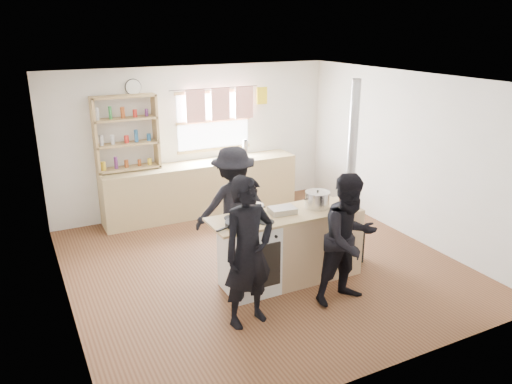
% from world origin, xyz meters
% --- Properties ---
extents(ground, '(5.00, 5.00, 0.01)m').
position_xyz_m(ground, '(0.00, 0.00, -0.01)').
color(ground, brown).
rests_on(ground, ground).
extents(back_counter, '(3.40, 0.55, 0.90)m').
position_xyz_m(back_counter, '(0.00, 2.22, 0.45)').
color(back_counter, tan).
rests_on(back_counter, ground).
extents(shelving_unit, '(1.00, 0.28, 1.20)m').
position_xyz_m(shelving_unit, '(-1.20, 2.34, 1.51)').
color(shelving_unit, tan).
rests_on(shelving_unit, back_counter).
extents(thermos, '(0.10, 0.10, 0.30)m').
position_xyz_m(thermos, '(0.83, 2.22, 1.05)').
color(thermos, silver).
rests_on(thermos, back_counter).
extents(cooking_island, '(1.97, 0.64, 0.93)m').
position_xyz_m(cooking_island, '(0.14, -0.55, 0.47)').
color(cooking_island, silver).
rests_on(cooking_island, ground).
extents(skillet_greens, '(0.39, 0.39, 0.05)m').
position_xyz_m(skillet_greens, '(-0.63, -0.63, 0.96)').
color(skillet_greens, black).
rests_on(skillet_greens, cooking_island).
extents(roast_tray, '(0.34, 0.26, 0.07)m').
position_xyz_m(roast_tray, '(0.02, -0.52, 0.97)').
color(roast_tray, silver).
rests_on(roast_tray, cooking_island).
extents(stockpot_stove, '(0.22, 0.22, 0.18)m').
position_xyz_m(stockpot_stove, '(-0.34, -0.48, 1.01)').
color(stockpot_stove, silver).
rests_on(stockpot_stove, cooking_island).
extents(stockpot_counter, '(0.32, 0.32, 0.23)m').
position_xyz_m(stockpot_counter, '(0.52, -0.55, 1.04)').
color(stockpot_counter, silver).
rests_on(stockpot_counter, cooking_island).
extents(bread_board, '(0.33, 0.28, 0.12)m').
position_xyz_m(bread_board, '(0.93, -0.63, 0.98)').
color(bread_board, tan).
rests_on(bread_board, cooking_island).
extents(flue_heater, '(0.35, 0.35, 2.50)m').
position_xyz_m(flue_heater, '(1.12, -0.43, 0.65)').
color(flue_heater, black).
rests_on(flue_heater, ground).
extents(person_near_left, '(0.67, 0.50, 1.69)m').
position_xyz_m(person_near_left, '(-0.76, -1.18, 0.84)').
color(person_near_left, black).
rests_on(person_near_left, ground).
extents(person_near_right, '(0.80, 0.64, 1.58)m').
position_xyz_m(person_near_right, '(0.48, -1.29, 0.79)').
color(person_near_right, black).
rests_on(person_near_right, ground).
extents(person_far, '(1.11, 0.71, 1.63)m').
position_xyz_m(person_far, '(-0.27, 0.30, 0.81)').
color(person_far, black).
rests_on(person_far, ground).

